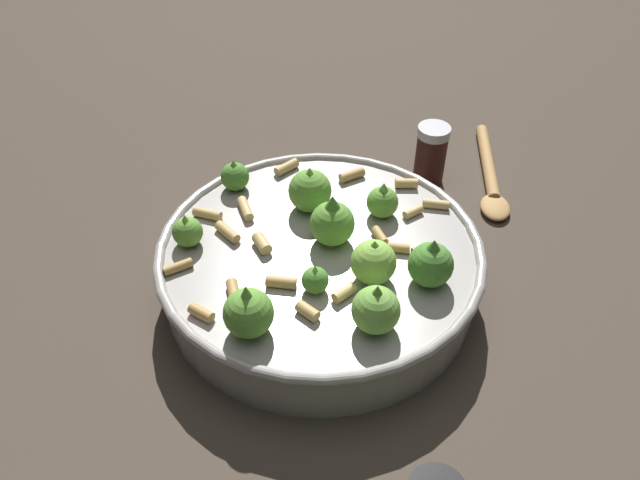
% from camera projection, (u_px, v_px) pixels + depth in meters
% --- Properties ---
extents(ground_plane, '(2.40, 2.40, 0.00)m').
position_uv_depth(ground_plane, '(320.00, 287.00, 0.67)').
color(ground_plane, '#42382D').
extents(cooking_pan, '(0.34, 0.34, 0.12)m').
position_uv_depth(cooking_pan, '(321.00, 262.00, 0.64)').
color(cooking_pan, '#9E9993').
rests_on(cooking_pan, ground).
extents(pepper_shaker, '(0.04, 0.04, 0.08)m').
position_uv_depth(pepper_shaker, '(431.00, 155.00, 0.79)').
color(pepper_shaker, '#33140F').
rests_on(pepper_shaker, ground).
extents(wooden_spoon, '(0.05, 0.21, 0.02)m').
position_uv_depth(wooden_spoon, '(490.00, 177.00, 0.81)').
color(wooden_spoon, '#B2844C').
rests_on(wooden_spoon, ground).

